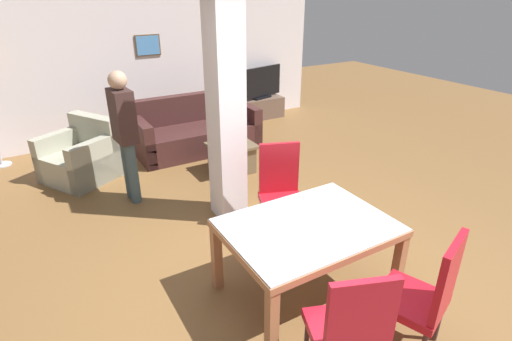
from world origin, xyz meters
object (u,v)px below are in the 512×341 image
at_px(dining_chair_near_left, 350,329).
at_px(sofa, 196,132).
at_px(coffee_table, 232,158).
at_px(bottle, 218,139).
at_px(tv_stand, 261,108).
at_px(dining_chair_far_right, 281,189).
at_px(dining_chair_near_right, 425,293).
at_px(standing_person, 125,129).
at_px(armchair, 82,159).
at_px(tv_screen, 261,83).
at_px(dining_table, 307,239).

xyz_separation_m(dining_chair_near_left, sofa, (0.88, 4.69, -0.25)).
bearing_deg(coffee_table, sofa, 95.12).
bearing_deg(bottle, tv_stand, 46.09).
bearing_deg(dining_chair_far_right, dining_chair_near_right, 110.48).
height_order(dining_chair_near_right, sofa, dining_chair_near_right).
height_order(dining_chair_near_left, standing_person, standing_person).
height_order(armchair, coffee_table, armchair).
relative_size(tv_stand, standing_person, 0.56).
height_order(dining_chair_near_right, dining_chair_far_right, same).
xyz_separation_m(dining_chair_far_right, sofa, (0.18, 2.85, -0.25)).
relative_size(dining_chair_near_left, sofa, 0.51).
distance_m(dining_chair_near_left, sofa, 4.78).
distance_m(dining_chair_far_right, coffee_table, 1.78).
bearing_deg(armchair, tv_screen, -102.88).
height_order(armchair, tv_stand, armchair).
xyz_separation_m(dining_chair_far_right, tv_screen, (2.05, 3.81, 0.19)).
height_order(dining_chair_far_right, coffee_table, dining_chair_far_right).
bearing_deg(dining_chair_near_left, standing_person, 119.42).
relative_size(dining_chair_near_right, sofa, 0.51).
distance_m(dining_table, dining_chair_near_left, 0.98).
distance_m(dining_chair_near_right, tv_stand, 6.05).
bearing_deg(dining_chair_near_left, bottle, 98.44).
bearing_deg(tv_screen, coffee_table, 36.17).
relative_size(dining_chair_far_right, sofa, 0.51).
relative_size(dining_chair_near_left, standing_person, 0.62).
relative_size(dining_table, dining_chair_far_right, 1.36).
xyz_separation_m(armchair, tv_screen, (3.71, 1.18, 0.44)).
height_order(dining_chair_far_right, armchair, dining_chair_far_right).
distance_m(sofa, coffee_table, 1.12).
bearing_deg(dining_chair_near_right, dining_chair_far_right, 69.76).
xyz_separation_m(bottle, tv_stand, (1.95, 2.02, -0.32)).
bearing_deg(bottle, standing_person, -172.40).
height_order(tv_stand, tv_screen, tv_screen).
bearing_deg(dining_chair_far_right, tv_stand, -97.73).
bearing_deg(tv_screen, tv_stand, 180.00).
bearing_deg(bottle, dining_chair_near_right, -91.56).
relative_size(dining_chair_near_right, tv_screen, 0.99).
bearing_deg(tv_screen, armchair, 4.07).
xyz_separation_m(sofa, tv_screen, (1.86, 0.97, 0.44)).
xyz_separation_m(sofa, coffee_table, (0.10, -1.12, -0.07)).
bearing_deg(tv_stand, standing_person, -146.06).
bearing_deg(dining_table, tv_screen, 63.21).
bearing_deg(sofa, dining_chair_near_right, 87.76).
distance_m(bottle, tv_screen, 2.81).
distance_m(dining_chair_near_right, dining_chair_far_right, 1.87).
bearing_deg(armchair, dining_chair_far_right, -178.26).
relative_size(dining_table, tv_stand, 1.50).
bearing_deg(coffee_table, standing_person, -175.60).
relative_size(dining_chair_near_right, bottle, 3.96).
relative_size(sofa, standing_person, 1.21).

